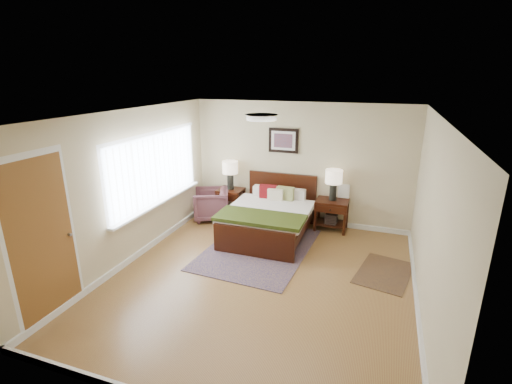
% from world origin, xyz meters
% --- Properties ---
extents(floor, '(5.00, 5.00, 0.00)m').
position_xyz_m(floor, '(0.00, 0.00, 0.00)').
color(floor, olive).
rests_on(floor, ground).
extents(back_wall, '(4.50, 0.04, 2.50)m').
position_xyz_m(back_wall, '(0.00, 2.50, 1.25)').
color(back_wall, '#C5BA8F').
rests_on(back_wall, ground).
extents(front_wall, '(4.50, 0.04, 2.50)m').
position_xyz_m(front_wall, '(0.00, -2.50, 1.25)').
color(front_wall, '#C5BA8F').
rests_on(front_wall, ground).
extents(left_wall, '(0.04, 5.00, 2.50)m').
position_xyz_m(left_wall, '(-2.25, 0.00, 1.25)').
color(left_wall, '#C5BA8F').
rests_on(left_wall, ground).
extents(right_wall, '(0.04, 5.00, 2.50)m').
position_xyz_m(right_wall, '(2.25, 0.00, 1.25)').
color(right_wall, '#C5BA8F').
rests_on(right_wall, ground).
extents(ceiling, '(4.50, 5.00, 0.02)m').
position_xyz_m(ceiling, '(0.00, 0.00, 2.50)').
color(ceiling, white).
rests_on(ceiling, back_wall).
extents(window, '(0.11, 2.72, 1.32)m').
position_xyz_m(window, '(-2.20, 0.70, 1.38)').
color(window, silver).
rests_on(window, left_wall).
extents(door, '(0.06, 1.00, 2.18)m').
position_xyz_m(door, '(-2.23, -1.75, 1.07)').
color(door, silver).
rests_on(door, ground).
extents(ceil_fixture, '(0.44, 0.44, 0.08)m').
position_xyz_m(ceil_fixture, '(0.00, 0.00, 2.47)').
color(ceil_fixture, white).
rests_on(ceil_fixture, ceiling).
extents(bed, '(1.57, 1.89, 1.02)m').
position_xyz_m(bed, '(-0.35, 1.57, 0.47)').
color(bed, black).
rests_on(bed, ground).
extents(wall_art, '(0.62, 0.05, 0.50)m').
position_xyz_m(wall_art, '(-0.35, 2.47, 1.72)').
color(wall_art, black).
rests_on(wall_art, back_wall).
extents(nightstand_left, '(0.53, 0.48, 0.63)m').
position_xyz_m(nightstand_left, '(-1.45, 2.25, 0.51)').
color(nightstand_left, black).
rests_on(nightstand_left, ground).
extents(nightstand_right, '(0.63, 0.47, 0.63)m').
position_xyz_m(nightstand_right, '(0.73, 2.26, 0.38)').
color(nightstand_right, black).
rests_on(nightstand_right, ground).
extents(lamp_left, '(0.33, 0.33, 0.61)m').
position_xyz_m(lamp_left, '(-1.45, 2.27, 1.06)').
color(lamp_left, black).
rests_on(lamp_left, nightstand_left).
extents(lamp_right, '(0.33, 0.33, 0.61)m').
position_xyz_m(lamp_right, '(0.73, 2.27, 1.05)').
color(lamp_right, black).
rests_on(lamp_right, nightstand_right).
extents(armchair, '(0.95, 0.94, 0.66)m').
position_xyz_m(armchair, '(-1.80, 2.00, 0.33)').
color(armchair, brown).
rests_on(armchair, ground).
extents(rug_persian, '(1.85, 2.52, 0.01)m').
position_xyz_m(rug_persian, '(-0.36, 0.95, 0.01)').
color(rug_persian, '#0F0D43').
rests_on(rug_persian, ground).
extents(rug_navy, '(0.97, 1.26, 0.01)m').
position_xyz_m(rug_navy, '(1.80, 0.81, 0.01)').
color(rug_navy, black).
rests_on(rug_navy, ground).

